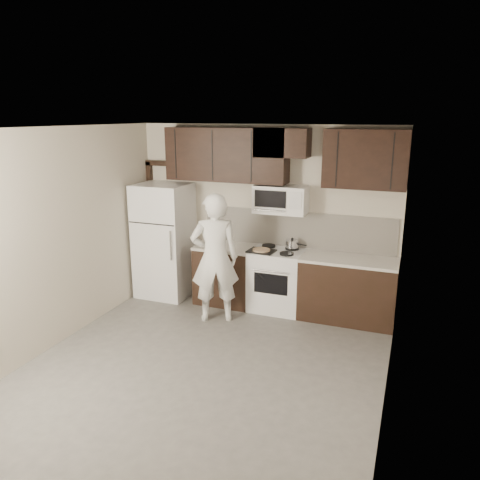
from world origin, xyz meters
The scene contains 14 objects.
floor centered at (0.00, 0.00, 0.00)m, with size 4.50×4.50×0.00m, color #565350.
back_wall centered at (0.00, 2.25, 1.35)m, with size 4.00×4.00×0.00m, color beige.
ceiling centered at (0.00, 0.00, 2.70)m, with size 4.50×4.50×0.00m, color white.
counter_run centered at (0.60, 1.94, 0.46)m, with size 2.95×0.64×0.91m.
stove centered at (0.30, 1.94, 0.46)m, with size 0.76×0.66×0.94m.
backsplash centered at (0.50, 2.24, 1.18)m, with size 2.90×0.02×0.54m, color silver.
upper_cabinets centered at (0.21, 2.08, 2.28)m, with size 3.48×0.35×0.78m.
microwave centered at (0.30, 2.06, 1.65)m, with size 0.76×0.42×0.40m.
refrigerator centered at (-1.55, 1.89, 0.90)m, with size 0.80×0.76×1.80m.
door_trim centered at (-1.92, 2.21, 1.25)m, with size 0.50×0.08×2.12m.
saucepan centered at (0.48, 2.09, 0.98)m, with size 0.32×0.19×0.18m.
baking_tray centered at (0.10, 1.81, 0.92)m, with size 0.38×0.28×0.02m, color black.
pizza centered at (0.10, 1.81, 0.94)m, with size 0.26×0.26×0.02m, color #CCB189.
person centered at (-0.40, 1.27, 0.91)m, with size 0.67×0.44×1.83m, color white.
Camera 1 is at (2.11, -4.37, 2.84)m, focal length 35.00 mm.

